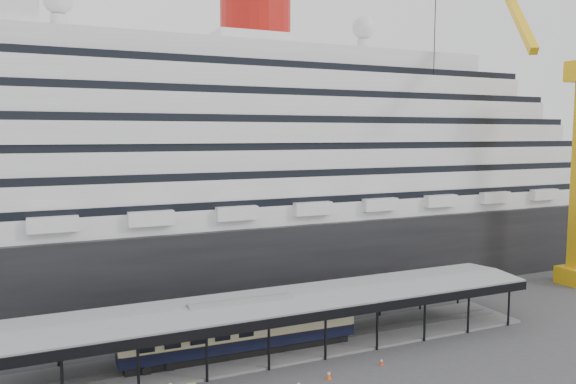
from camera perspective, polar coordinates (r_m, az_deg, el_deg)
name	(u,v)px	position (r m, az deg, el deg)	size (l,w,h in m)	color
ground	(302,368)	(53.63, 1.44, -17.47)	(200.00, 200.00, 0.00)	#39393C
cruise_ship	(203,155)	(79.33, -8.62, 3.73)	(130.00, 30.00, 43.90)	black
platform_canopy	(280,326)	(57.00, -0.81, -13.47)	(56.00, 9.18, 5.30)	slate
crane_yellow	(574,144)	(87.78, 27.06, 4.41)	(23.83, 18.78, 47.60)	gold
pullman_carriage	(241,328)	(55.46, -4.80, -13.64)	(23.10, 3.63, 22.61)	black
traffic_cone_left	(329,374)	(51.55, 4.18, -18.00)	(0.48, 0.48, 0.79)	#F7530D
traffic_cone_right	(382,361)	(54.91, 9.48, -16.60)	(0.43, 0.43, 0.66)	#F83B0D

